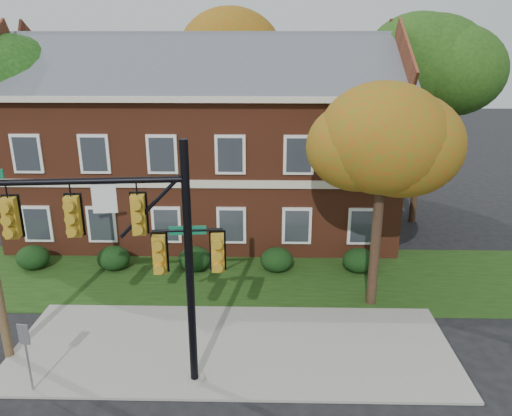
{
  "coord_description": "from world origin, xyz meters",
  "views": [
    {
      "loc": [
        1.03,
        -12.72,
        9.45
      ],
      "look_at": [
        0.7,
        3.0,
        4.11
      ],
      "focal_mm": 35.0,
      "sensor_mm": 36.0,
      "label": 1
    }
  ],
  "objects_px": {
    "hedge_left": "(114,258)",
    "hedge_right": "(277,260)",
    "hedge_far_left": "(33,257)",
    "tree_far_rear": "(240,49)",
    "hedge_far_right": "(359,260)",
    "tree_right_rear": "(436,67)",
    "sign_post": "(26,347)",
    "apartment_building": "(206,133)",
    "hedge_center": "(195,259)",
    "tree_near_right": "(393,127)",
    "traffic_signal": "(139,243)"
  },
  "relations": [
    {
      "from": "hedge_right",
      "to": "sign_post",
      "type": "bearing_deg",
      "value": -131.5
    },
    {
      "from": "hedge_far_right",
      "to": "traffic_signal",
      "type": "height_order",
      "value": "traffic_signal"
    },
    {
      "from": "tree_near_right",
      "to": "hedge_left",
      "type": "bearing_deg",
      "value": 165.19
    },
    {
      "from": "hedge_left",
      "to": "hedge_far_right",
      "type": "height_order",
      "value": "same"
    },
    {
      "from": "tree_far_rear",
      "to": "sign_post",
      "type": "distance_m",
      "value": 22.78
    },
    {
      "from": "hedge_far_left",
      "to": "sign_post",
      "type": "height_order",
      "value": "sign_post"
    },
    {
      "from": "tree_near_right",
      "to": "tree_right_rear",
      "type": "distance_m",
      "value": 9.94
    },
    {
      "from": "apartment_building",
      "to": "tree_far_rear",
      "type": "height_order",
      "value": "tree_far_rear"
    },
    {
      "from": "hedge_right",
      "to": "tree_far_rear",
      "type": "bearing_deg",
      "value": 99.36
    },
    {
      "from": "hedge_far_left",
      "to": "tree_far_rear",
      "type": "height_order",
      "value": "tree_far_rear"
    },
    {
      "from": "hedge_far_left",
      "to": "tree_near_right",
      "type": "relative_size",
      "value": 0.16
    },
    {
      "from": "tree_right_rear",
      "to": "apartment_building",
      "type": "bearing_deg",
      "value": -175.67
    },
    {
      "from": "hedge_far_left",
      "to": "hedge_far_right",
      "type": "relative_size",
      "value": 1.0
    },
    {
      "from": "apartment_building",
      "to": "traffic_signal",
      "type": "distance_m",
      "value": 12.79
    },
    {
      "from": "hedge_center",
      "to": "tree_near_right",
      "type": "height_order",
      "value": "tree_near_right"
    },
    {
      "from": "tree_right_rear",
      "to": "sign_post",
      "type": "height_order",
      "value": "tree_right_rear"
    },
    {
      "from": "apartment_building",
      "to": "hedge_far_left",
      "type": "height_order",
      "value": "apartment_building"
    },
    {
      "from": "hedge_far_right",
      "to": "tree_far_rear",
      "type": "height_order",
      "value": "tree_far_rear"
    },
    {
      "from": "hedge_left",
      "to": "hedge_right",
      "type": "xyz_separation_m",
      "value": [
        7.0,
        0.0,
        0.0
      ]
    },
    {
      "from": "apartment_building",
      "to": "tree_far_rear",
      "type": "relative_size",
      "value": 1.63
    },
    {
      "from": "tree_right_rear",
      "to": "sign_post",
      "type": "bearing_deg",
      "value": -136.57
    },
    {
      "from": "tree_right_rear",
      "to": "tree_far_rear",
      "type": "xyz_separation_m",
      "value": [
        -9.97,
        6.98,
        0.72
      ]
    },
    {
      "from": "tree_right_rear",
      "to": "hedge_right",
      "type": "bearing_deg",
      "value": -141.98
    },
    {
      "from": "apartment_building",
      "to": "traffic_signal",
      "type": "bearing_deg",
      "value": -91.24
    },
    {
      "from": "hedge_center",
      "to": "apartment_building",
      "type": "bearing_deg",
      "value": 90.0
    },
    {
      "from": "hedge_left",
      "to": "tree_right_rear",
      "type": "bearing_deg",
      "value": 22.42
    },
    {
      "from": "hedge_far_left",
      "to": "hedge_far_right",
      "type": "bearing_deg",
      "value": 0.0
    },
    {
      "from": "hedge_left",
      "to": "hedge_far_right",
      "type": "bearing_deg",
      "value": 0.0
    },
    {
      "from": "hedge_right",
      "to": "tree_far_rear",
      "type": "relative_size",
      "value": 0.12
    },
    {
      "from": "hedge_right",
      "to": "traffic_signal",
      "type": "height_order",
      "value": "traffic_signal"
    },
    {
      "from": "hedge_left",
      "to": "tree_near_right",
      "type": "bearing_deg",
      "value": -14.81
    },
    {
      "from": "hedge_far_left",
      "to": "sign_post",
      "type": "distance_m",
      "value": 8.7
    },
    {
      "from": "hedge_far_right",
      "to": "traffic_signal",
      "type": "xyz_separation_m",
      "value": [
        -7.28,
        -7.52,
        3.9
      ]
    },
    {
      "from": "tree_near_right",
      "to": "tree_far_rear",
      "type": "bearing_deg",
      "value": 110.27
    },
    {
      "from": "traffic_signal",
      "to": "hedge_right",
      "type": "bearing_deg",
      "value": 57.84
    },
    {
      "from": "hedge_far_left",
      "to": "traffic_signal",
      "type": "height_order",
      "value": "traffic_signal"
    },
    {
      "from": "hedge_far_left",
      "to": "tree_right_rear",
      "type": "distance_m",
      "value": 20.75
    },
    {
      "from": "hedge_center",
      "to": "hedge_far_right",
      "type": "xyz_separation_m",
      "value": [
        7.0,
        0.0,
        0.0
      ]
    },
    {
      "from": "tree_far_rear",
      "to": "traffic_signal",
      "type": "relative_size",
      "value": 1.62
    },
    {
      "from": "hedge_center",
      "to": "traffic_signal",
      "type": "height_order",
      "value": "traffic_signal"
    },
    {
      "from": "apartment_building",
      "to": "sign_post",
      "type": "bearing_deg",
      "value": -104.89
    },
    {
      "from": "hedge_far_left",
      "to": "hedge_far_right",
      "type": "height_order",
      "value": "same"
    },
    {
      "from": "tree_far_rear",
      "to": "traffic_signal",
      "type": "bearing_deg",
      "value": -94.49
    },
    {
      "from": "apartment_building",
      "to": "tree_near_right",
      "type": "xyz_separation_m",
      "value": [
        7.22,
        -8.09,
        1.68
      ]
    },
    {
      "from": "tree_near_right",
      "to": "hedge_right",
      "type": "bearing_deg",
      "value": 142.72
    },
    {
      "from": "hedge_left",
      "to": "traffic_signal",
      "type": "bearing_deg",
      "value": -66.79
    },
    {
      "from": "hedge_left",
      "to": "tree_far_rear",
      "type": "xyz_separation_m",
      "value": [
        4.84,
        13.09,
        8.32
      ]
    },
    {
      "from": "hedge_left",
      "to": "sign_post",
      "type": "bearing_deg",
      "value": -90.0
    },
    {
      "from": "tree_far_rear",
      "to": "apartment_building",
      "type": "bearing_deg",
      "value": -99.71
    },
    {
      "from": "hedge_far_right",
      "to": "hedge_left",
      "type": "bearing_deg",
      "value": 180.0
    }
  ]
}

